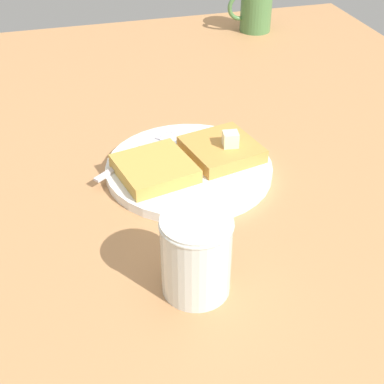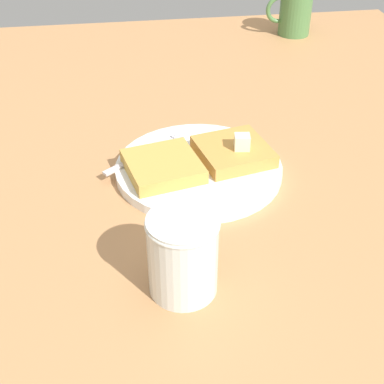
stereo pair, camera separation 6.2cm
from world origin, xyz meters
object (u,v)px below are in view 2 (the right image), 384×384
Objects in this scene: fork at (156,149)px; coffee_mug at (294,11)px; plate at (199,168)px; syrup_jar at (183,258)px.

fork is 57.27cm from coffee_mug.
plate is 2.50× the size of syrup_jar.
fork is 1.37× the size of coffee_mug.
coffee_mug is (-28.67, -50.53, 4.26)cm from plate.
fork is at bearing -88.91° from syrup_jar.
plate is 21.71cm from syrup_jar.
plate is 1.65× the size of fork.
coffee_mug is (-33.60, -71.41, 0.92)cm from syrup_jar.
syrup_jar is (-0.49, 25.52, 2.60)cm from fork.
fork reaches higher than plate.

